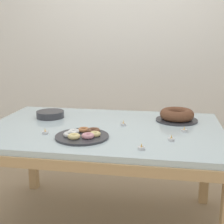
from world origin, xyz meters
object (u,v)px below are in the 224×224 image
tealight_right_edge (141,148)px  tealight_near_front (184,130)px  cake_chocolate_round (177,115)px  plate_stack (50,114)px  pastry_platter (82,135)px  tealight_left_edge (171,139)px  tealight_centre (45,132)px  tealight_near_cakes (123,124)px

tealight_right_edge → tealight_near_front: 0.45m
cake_chocolate_round → plate_stack: 0.96m
pastry_platter → tealight_right_edge: bearing=-22.1°
tealight_left_edge → tealight_centre: same height
cake_chocolate_round → pastry_platter: bearing=-139.1°
tealight_near_front → tealight_near_cakes: 0.42m
tealight_right_edge → tealight_centre: 0.65m
plate_stack → tealight_near_cakes: size_ratio=5.25×
pastry_platter → tealight_right_edge: 0.41m
tealight_near_front → plate_stack: bearing=168.2°
tealight_right_edge → tealight_centre: same height
cake_chocolate_round → tealight_near_front: 0.28m
tealight_near_cakes → tealight_left_edge: bearing=-40.6°
tealight_centre → tealight_left_edge: bearing=0.1°
cake_chocolate_round → plate_stack: cake_chocolate_round is taller
cake_chocolate_round → tealight_near_cakes: size_ratio=7.62×
tealight_left_edge → tealight_right_edge: size_ratio=1.00×
tealight_left_edge → tealight_near_front: (0.08, 0.20, 0.00)m
plate_stack → tealight_near_front: size_ratio=5.25×
plate_stack → tealight_right_edge: plate_stack is taller
plate_stack → tealight_near_front: (1.00, -0.21, -0.01)m
plate_stack → tealight_centre: plate_stack is taller
pastry_platter → tealight_near_cakes: pastry_platter is taller
cake_chocolate_round → tealight_centre: 0.96m
plate_stack → tealight_centre: size_ratio=5.25×
tealight_centre → tealight_near_front: size_ratio=1.00×
cake_chocolate_round → tealight_left_edge: (-0.04, -0.47, -0.03)m
cake_chocolate_round → tealight_left_edge: 0.48m
pastry_platter → tealight_right_edge: size_ratio=8.24×
cake_chocolate_round → tealight_near_front: cake_chocolate_round is taller
tealight_right_edge → tealight_near_front: (0.25, 0.38, 0.00)m
pastry_platter → tealight_near_front: 0.66m
tealight_near_front → tealight_near_cakes: (-0.41, 0.08, 0.00)m
tealight_near_cakes → tealight_right_edge: bearing=-70.3°
cake_chocolate_round → tealight_near_front: bearing=-81.5°
cake_chocolate_round → tealight_right_edge: (-0.20, -0.66, -0.03)m
tealight_left_edge → tealight_near_cakes: bearing=139.4°
plate_stack → tealight_centre: 0.43m
plate_stack → tealight_near_front: 1.02m
plate_stack → cake_chocolate_round: bearing=4.0°
tealight_right_edge → pastry_platter: bearing=157.9°
pastry_platter → tealight_centre: bearing=173.4°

